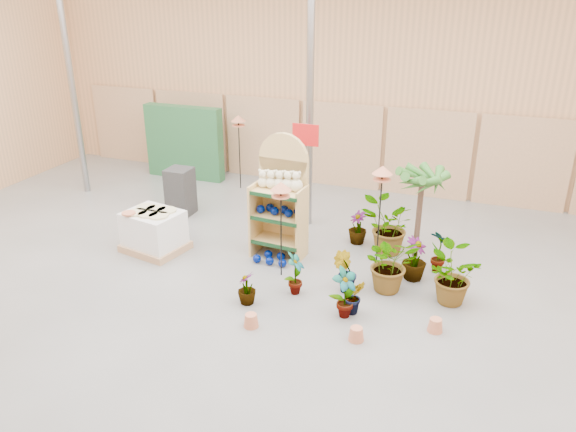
% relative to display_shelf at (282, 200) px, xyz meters
% --- Properties ---
extents(room, '(15.20, 12.10, 4.70)m').
position_rel_display_shelf_xyz_m(room, '(0.04, -1.19, 1.20)').
color(room, slate).
rests_on(room, ground).
extents(display_shelf, '(0.96, 0.65, 2.21)m').
position_rel_display_shelf_xyz_m(display_shelf, '(0.00, 0.00, 0.00)').
color(display_shelf, tan).
rests_on(display_shelf, ground).
extents(teddy_bears, '(0.82, 0.23, 0.36)m').
position_rel_display_shelf_xyz_m(teddy_bears, '(0.03, -0.10, 0.39)').
color(teddy_bears, '#F5E9BF').
rests_on(teddy_bears, display_shelf).
extents(gazing_balls_shelf, '(0.81, 0.28, 0.15)m').
position_rel_display_shelf_xyz_m(gazing_balls_shelf, '(-0.00, -0.12, -0.14)').
color(gazing_balls_shelf, '#001165').
rests_on(gazing_balls_shelf, display_shelf).
extents(gazing_balls_floor, '(0.63, 0.39, 0.15)m').
position_rel_display_shelf_xyz_m(gazing_balls_floor, '(-0.02, -0.47, -0.93)').
color(gazing_balls_floor, '#001165').
rests_on(gazing_balls_floor, ground).
extents(pallet_stack, '(1.21, 1.08, 0.79)m').
position_rel_display_shelf_xyz_m(pallet_stack, '(-2.22, -0.74, -0.63)').
color(pallet_stack, tan).
rests_on(pallet_stack, ground).
extents(charcoal_planters, '(0.50, 0.50, 1.00)m').
position_rel_display_shelf_xyz_m(charcoal_planters, '(-2.65, 0.96, -0.51)').
color(charcoal_planters, '#262626').
rests_on(charcoal_planters, ground).
extents(trellis_stock, '(2.00, 0.30, 1.80)m').
position_rel_display_shelf_xyz_m(trellis_stock, '(-3.76, 3.10, -0.11)').
color(trellis_stock, '#265F34').
rests_on(trellis_stock, ground).
extents(offer_sign, '(0.50, 0.08, 2.20)m').
position_rel_display_shelf_xyz_m(offer_sign, '(0.14, 0.87, 0.56)').
color(offer_sign, gray).
rests_on(offer_sign, ground).
extents(bird_table_front, '(0.34, 0.34, 1.67)m').
position_rel_display_shelf_xyz_m(bird_table_front, '(0.30, -0.83, 0.53)').
color(bird_table_front, black).
rests_on(bird_table_front, ground).
extents(bird_table_right, '(0.34, 0.34, 1.78)m').
position_rel_display_shelf_xyz_m(bird_table_right, '(1.72, 0.19, 0.64)').
color(bird_table_right, black).
rests_on(bird_table_right, ground).
extents(bird_table_back, '(0.34, 0.34, 1.77)m').
position_rel_display_shelf_xyz_m(bird_table_back, '(-2.14, 2.83, 0.63)').
color(bird_table_back, black).
rests_on(bird_table_back, ground).
extents(palm, '(0.70, 0.70, 1.76)m').
position_rel_display_shelf_xyz_m(palm, '(2.32, 0.68, 0.49)').
color(palm, brown).
rests_on(palm, ground).
extents(potted_plant_0, '(0.27, 0.39, 0.73)m').
position_rel_display_shelf_xyz_m(potted_plant_0, '(0.73, -1.32, -0.65)').
color(potted_plant_0, '#347127').
rests_on(potted_plant_0, ground).
extents(potted_plant_1, '(0.40, 0.34, 0.68)m').
position_rel_display_shelf_xyz_m(potted_plant_1, '(1.44, -0.97, -0.67)').
color(potted_plant_1, '#347127').
rests_on(potted_plant_1, ground).
extents(potted_plant_2, '(1.10, 1.06, 0.95)m').
position_rel_display_shelf_xyz_m(potted_plant_2, '(2.10, -0.67, -0.54)').
color(potted_plant_2, '#347127').
rests_on(potted_plant_2, ground).
extents(potted_plant_3, '(0.53, 0.53, 0.73)m').
position_rel_display_shelf_xyz_m(potted_plant_3, '(2.41, -0.18, -0.64)').
color(potted_plant_3, '#347127').
rests_on(potted_plant_3, ground).
extents(potted_plant_4, '(0.49, 0.46, 0.77)m').
position_rel_display_shelf_xyz_m(potted_plant_4, '(2.77, 0.23, -0.62)').
color(potted_plant_4, '#347127').
rests_on(potted_plant_4, ground).
extents(potted_plant_6, '(1.18, 1.12, 1.03)m').
position_rel_display_shelf_xyz_m(potted_plant_6, '(1.80, 0.60, -0.49)').
color(potted_plant_6, '#347127').
rests_on(potted_plant_6, ground).
extents(potted_plant_7, '(0.32, 0.32, 0.52)m').
position_rel_display_shelf_xyz_m(potted_plant_7, '(0.13, -1.84, -0.75)').
color(potted_plant_7, '#347127').
rests_on(potted_plant_7, ground).
extents(potted_plant_8, '(0.48, 0.51, 0.80)m').
position_rel_display_shelf_xyz_m(potted_plant_8, '(1.63, -1.70, -0.61)').
color(potted_plant_8, '#347127').
rests_on(potted_plant_8, ground).
extents(potted_plant_9, '(0.39, 0.36, 0.56)m').
position_rel_display_shelf_xyz_m(potted_plant_9, '(1.74, -1.54, -0.73)').
color(potted_plant_9, '#347127').
rests_on(potted_plant_9, ground).
extents(potted_plant_10, '(1.06, 1.01, 0.91)m').
position_rel_display_shelf_xyz_m(potted_plant_10, '(3.02, -0.73, -0.56)').
color(potted_plant_10, '#347127').
rests_on(potted_plant_10, ground).
extents(potted_plant_11, '(0.50, 0.50, 0.64)m').
position_rel_display_shelf_xyz_m(potted_plant_11, '(1.20, 0.85, -0.69)').
color(potted_plant_11, '#347127').
rests_on(potted_plant_11, ground).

